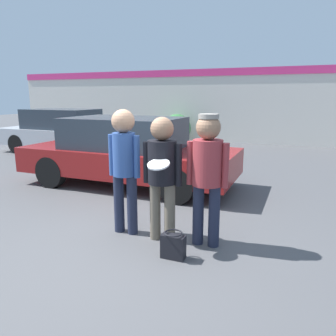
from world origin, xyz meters
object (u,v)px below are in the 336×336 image
person_left (124,161)px  person_right (207,167)px  shrub (177,128)px  parked_car_far (64,131)px  handbag (173,246)px  parked_car_near (128,151)px  person_middle_with_frisbee (162,168)px

person_left → person_right: bearing=2.1°
person_left → shrub: size_ratio=1.48×
person_right → parked_car_far: size_ratio=0.38×
person_right → handbag: size_ratio=5.12×
parked_car_far → handbag: bearing=-42.0°
handbag → person_right: bearing=63.2°
parked_car_near → person_middle_with_frisbee: bearing=-51.9°
handbag → parked_car_near: bearing=127.9°
shrub → handbag: (3.71, -9.88, -0.44)m
person_left → parked_car_far: person_left is taller
parked_car_far → handbag: 8.72m
shrub → handbag: 10.56m
person_left → person_right: size_ratio=1.02×
parked_car_far → shrub: parked_car_far is taller
person_middle_with_frisbee → person_right: size_ratio=0.97×
person_left → shrub: 9.81m
person_middle_with_frisbee → handbag: bearing=-52.8°
person_right → handbag: person_right is taller
person_left → parked_car_far: (-5.53, 5.34, -0.32)m
person_left → handbag: size_ratio=5.24×
person_left → handbag: bearing=-27.1°
person_right → parked_car_near: (-2.50, 2.34, -0.31)m
person_right → shrub: 10.18m
person_left → parked_car_near: size_ratio=0.38×
person_left → person_middle_with_frisbee: 0.61m
person_left → parked_car_far: size_ratio=0.39×
parked_car_near → shrub: bearing=101.9°
person_middle_with_frisbee → parked_car_far: size_ratio=0.37×
shrub → handbag: shrub is taller
person_middle_with_frisbee → parked_car_far: bearing=138.7°
person_right → parked_car_near: person_right is taller
person_right → shrub: bearing=113.0°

